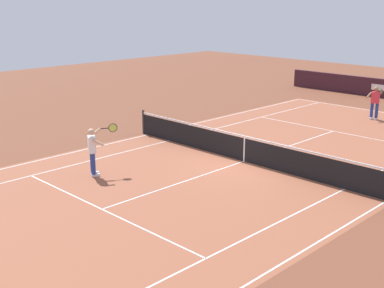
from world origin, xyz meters
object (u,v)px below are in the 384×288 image
object	(u,v)px
tennis_net	(244,149)
tennis_ball	(209,132)
tennis_player_near	(93,149)
tennis_player_far	(375,101)

from	to	relation	value
tennis_net	tennis_ball	distance (m)	4.34
tennis_player_near	tennis_net	bearing A→B (deg)	151.49
tennis_ball	tennis_net	bearing A→B (deg)	60.67
tennis_net	tennis_player_far	bearing A→B (deg)	179.01
tennis_player_near	tennis_player_far	xyz separation A→B (m)	(-14.82, 2.80, 0.00)
tennis_player_near	tennis_ball	xyz separation A→B (m)	(-6.95, -1.14, -0.90)
tennis_player_near	tennis_player_far	size ratio (longest dim) A/B	1.00
tennis_player_near	tennis_player_far	world-z (taller)	same
tennis_net	tennis_player_near	xyz separation A→B (m)	(4.84, -2.63, 0.44)
tennis_net	tennis_player_near	world-z (taller)	tennis_player_near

